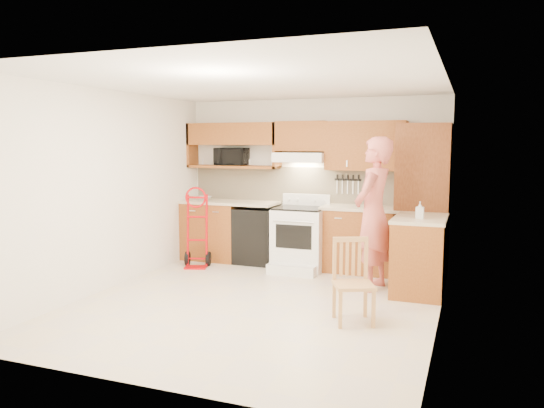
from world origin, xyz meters
The scene contains 28 objects.
floor centered at (0.00, 0.00, -0.01)m, with size 4.00×4.50×0.02m, color beige.
ceiling centered at (0.00, 0.00, 2.51)m, with size 4.00×4.50×0.02m, color white.
wall_back centered at (0.00, 2.26, 1.25)m, with size 4.00×0.02×2.50m, color white.
wall_front centered at (0.00, -2.26, 1.25)m, with size 4.00×0.02×2.50m, color white.
wall_left centered at (-2.01, 0.00, 1.25)m, with size 0.02×4.50×2.50m, color white.
wall_right centered at (2.01, 0.00, 1.25)m, with size 0.02×4.50×2.50m, color white.
backsplash centered at (0.00, 2.23, 1.20)m, with size 3.92×0.03×0.55m, color beige.
lower_cab_left centered at (-1.55, 1.95, 0.45)m, with size 0.90×0.60×0.90m, color brown.
dishwasher centered at (-0.80, 1.95, 0.42)m, with size 0.60×0.60×0.85m, color black.
lower_cab_right centered at (0.83, 1.95, 0.45)m, with size 1.14×0.60×0.90m, color brown.
countertop_left centered at (-1.25, 1.95, 0.92)m, with size 1.50×0.63×0.04m, color #C2B291.
countertop_right centered at (0.83, 1.95, 0.92)m, with size 1.14×0.63×0.04m, color #C2B291.
cab_return_right centered at (1.70, 1.15, 0.45)m, with size 0.60×1.00×0.90m, color brown.
countertop_return centered at (1.70, 1.15, 0.92)m, with size 0.63×1.00×0.04m, color #C2B291.
pantry_tall centered at (1.65, 1.95, 1.05)m, with size 0.70×0.60×2.10m, color brown.
upper_cab_left centered at (-1.25, 2.08, 1.98)m, with size 1.50×0.33×0.34m, color brown.
upper_shelf_mw centered at (-1.25, 2.08, 1.47)m, with size 1.50×0.33×0.04m, color brown.
upper_cab_center centered at (-0.12, 2.08, 1.94)m, with size 0.76×0.33×0.44m, color brown.
upper_cab_right centered at (0.83, 2.08, 1.80)m, with size 1.14×0.33×0.70m, color brown.
range_hood centered at (-0.12, 2.02, 1.63)m, with size 0.76×0.46×0.14m, color white.
knife_strip centered at (0.55, 2.21, 1.24)m, with size 0.40×0.05×0.29m, color black, non-canonical shape.
microwave centered at (-1.28, 2.08, 1.63)m, with size 0.50×0.34×0.28m, color black.
range centered at (-0.04, 1.72, 0.54)m, with size 0.73×0.96×1.08m, color white, non-canonical shape.
person centered at (1.13, 1.10, 0.96)m, with size 0.70×0.46×1.92m, color #D4655B.
hand_truck centered at (-1.53, 1.35, 0.54)m, with size 0.42×0.39×1.08m, color red, non-canonical shape.
dining_chair centered at (1.18, -0.26, 0.43)m, with size 0.39×0.42×0.86m, color tan, non-canonical shape.
soap_bottle centered at (1.70, 1.01, 1.04)m, with size 0.09×0.09×0.21m, color white.
bowl centered at (-1.71, 1.95, 0.97)m, with size 0.23×0.23×0.06m, color white.
Camera 1 is at (2.28, -5.48, 1.84)m, focal length 34.93 mm.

